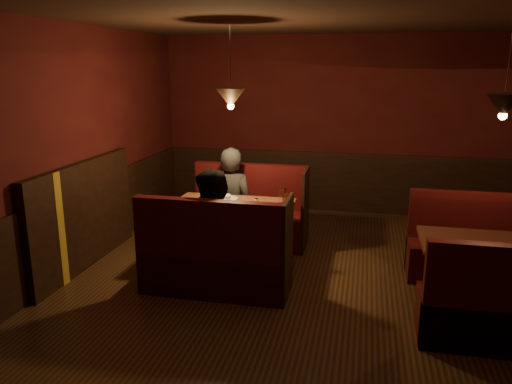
% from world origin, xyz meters
% --- Properties ---
extents(room, '(6.02, 7.02, 2.92)m').
position_xyz_m(room, '(-0.28, 0.05, 1.05)').
color(room, '#332112').
rests_on(room, ground).
extents(main_table, '(1.46, 0.89, 1.02)m').
position_xyz_m(main_table, '(-1.16, 0.81, 0.60)').
color(main_table, brown).
rests_on(main_table, ground).
extents(main_bench_far, '(1.60, 0.57, 1.09)m').
position_xyz_m(main_bench_far, '(-1.14, 1.64, 0.35)').
color(main_bench_far, '#460E12').
rests_on(main_bench_far, ground).
extents(main_bench_near, '(1.60, 0.57, 1.09)m').
position_xyz_m(main_bench_near, '(-1.14, -0.02, 0.35)').
color(main_bench_near, '#460E12').
rests_on(main_bench_near, ground).
extents(second_table, '(1.27, 0.81, 0.72)m').
position_xyz_m(second_table, '(1.60, 0.24, 0.53)').
color(second_table, brown).
rests_on(second_table, ground).
extents(second_bench_far, '(1.41, 0.53, 1.00)m').
position_xyz_m(second_bench_far, '(1.63, 1.00, 0.32)').
color(second_bench_far, '#460E12').
rests_on(second_bench_far, ground).
extents(second_bench_near, '(1.41, 0.53, 1.00)m').
position_xyz_m(second_bench_near, '(1.63, -0.52, 0.32)').
color(second_bench_near, '#460E12').
rests_on(second_bench_near, ground).
extents(diner_a, '(0.67, 0.48, 1.72)m').
position_xyz_m(diner_a, '(-1.36, 1.49, 0.86)').
color(diner_a, '#262626').
rests_on(diner_a, ground).
extents(diner_b, '(0.84, 0.67, 1.69)m').
position_xyz_m(diner_b, '(-1.17, 0.13, 0.84)').
color(diner_b, black).
rests_on(diner_b, ground).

